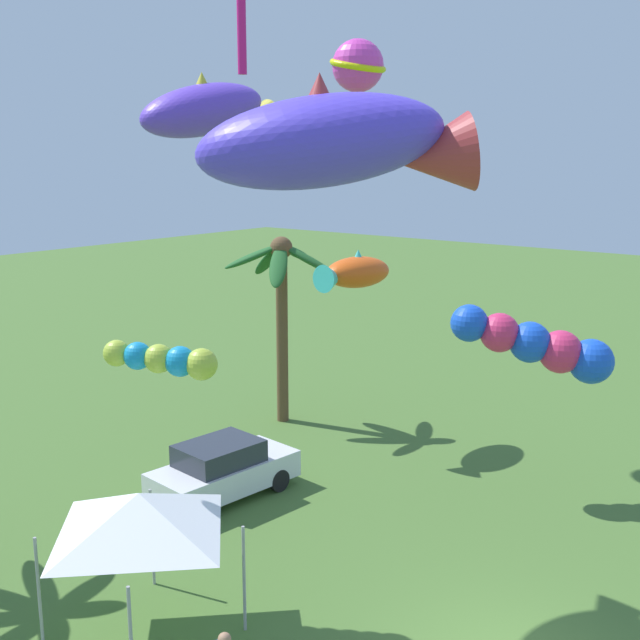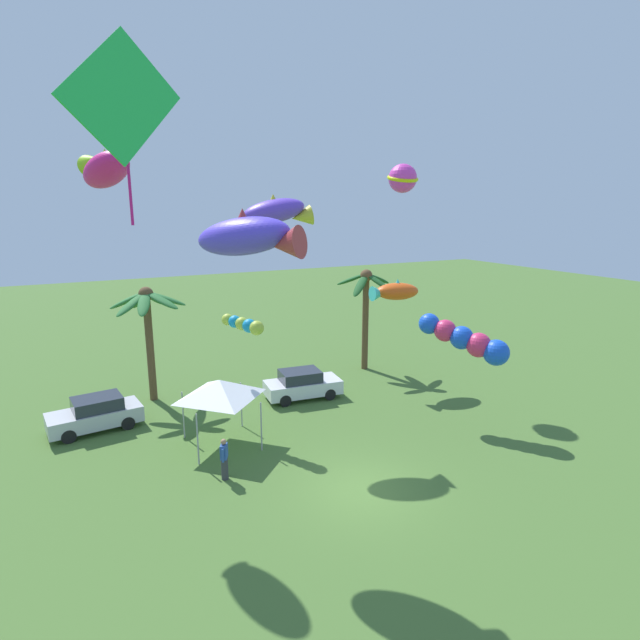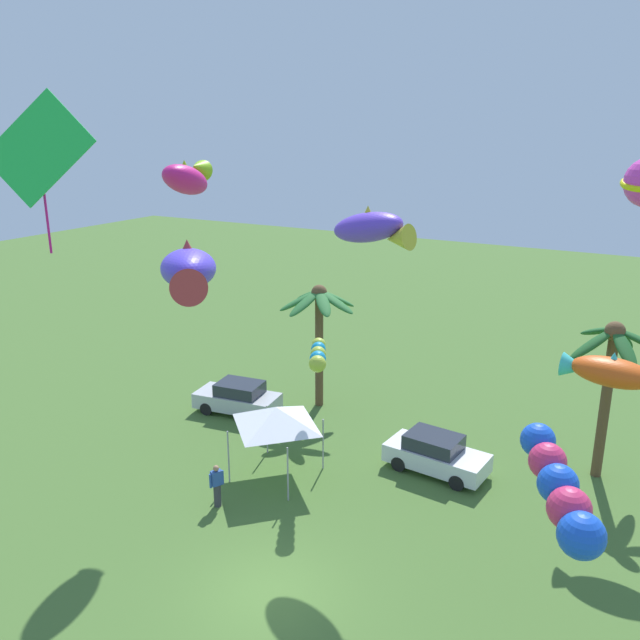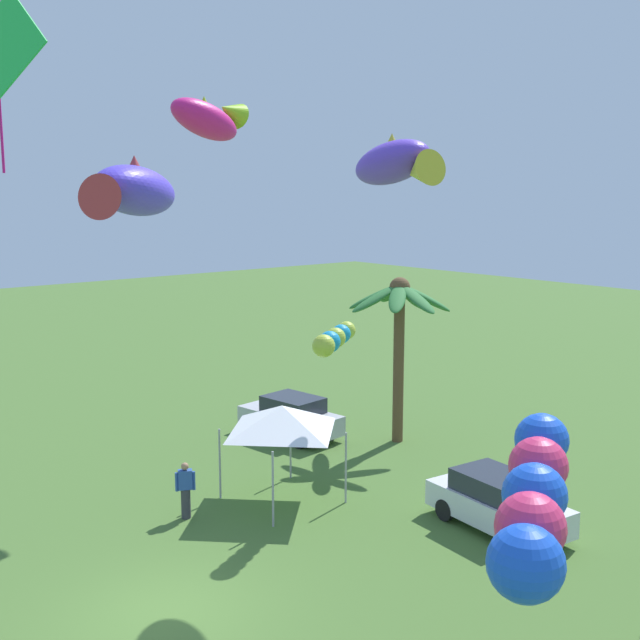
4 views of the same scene
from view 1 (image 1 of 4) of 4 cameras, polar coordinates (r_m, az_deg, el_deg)
name	(u,v)px [view 1 (image 1 of 4)]	position (r m, az deg, el deg)	size (l,w,h in m)	color
palm_tree_0	(281,284)	(25.55, -2.81, 2.65)	(3.43, 3.38, 6.17)	brown
parked_car_1	(223,469)	(20.88, -7.04, -10.69)	(4.06, 2.10, 1.51)	silver
festival_tent	(139,513)	(14.83, -12.95, -13.46)	(2.86, 2.86, 2.85)	#9E9EA3
kite_fish_0	(354,272)	(23.73, 2.51, 3.46)	(2.96, 1.46, 1.20)	#E75314
kite_tube_2	(538,345)	(20.82, 15.49, -1.73)	(2.66, 3.69, 1.97)	blue
kite_fish_3	(336,142)	(10.29, 1.16, 12.74)	(3.37, 3.66, 1.64)	#533DE6
kite_fish_4	(210,111)	(16.48, -7.94, 14.74)	(3.36, 1.93, 1.51)	#5D39D0
kite_tube_5	(164,359)	(15.39, -11.22, -2.81)	(1.37, 2.09, 0.71)	#B1C93A
kite_ball_6	(358,66)	(24.15, 2.76, 17.92)	(1.94, 1.94, 1.52)	#E43CB6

